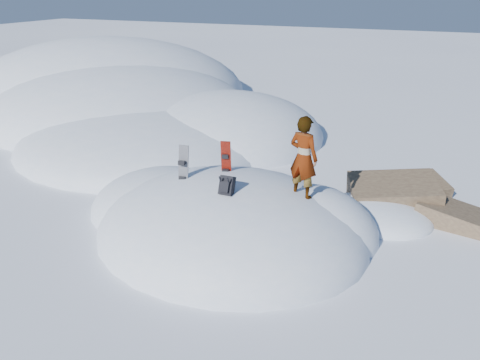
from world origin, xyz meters
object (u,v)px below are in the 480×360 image
at_px(snowboard_dark, 183,172).
at_px(person, 303,158).
at_px(snowboard_red, 226,165).
at_px(backpack, 227,186).

height_order(snowboard_dark, person, person).
bearing_deg(snowboard_dark, person, 4.48).
xyz_separation_m(snowboard_red, snowboard_dark, (-0.84, -0.77, -0.04)).
height_order(snowboard_dark, backpack, snowboard_dark).
bearing_deg(person, snowboard_red, 8.49).
bearing_deg(person, backpack, 50.16).
bearing_deg(snowboard_dark, backpack, -24.60).
xyz_separation_m(snowboard_red, person, (2.12, -0.31, 0.61)).
bearing_deg(backpack, snowboard_red, 114.02).
bearing_deg(person, snowboard_dark, 25.56).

